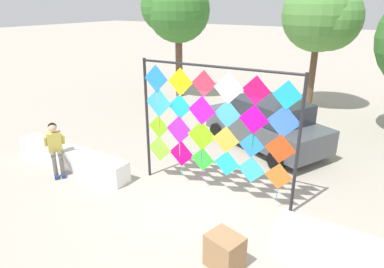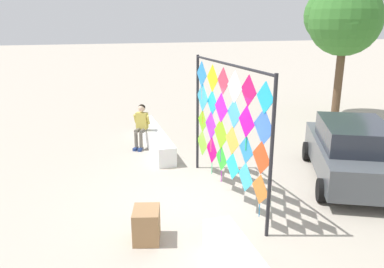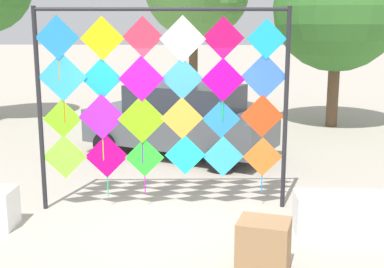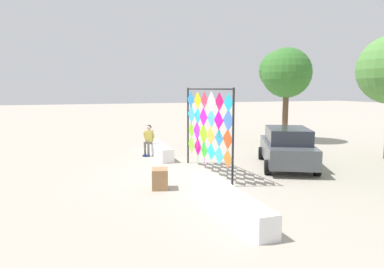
{
  "view_description": "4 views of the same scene",
  "coord_description": "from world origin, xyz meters",
  "px_view_note": "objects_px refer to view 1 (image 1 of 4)",
  "views": [
    {
      "loc": [
        3.51,
        -5.81,
        4.35
      ],
      "look_at": [
        -0.25,
        0.19,
        1.61
      ],
      "focal_mm": 32.02,
      "sensor_mm": 36.0,
      "label": 1
    },
    {
      "loc": [
        7.82,
        -2.4,
        3.99
      ],
      "look_at": [
        -0.24,
        -0.08,
        1.48
      ],
      "focal_mm": 36.04,
      "sensor_mm": 36.0,
      "label": 2
    },
    {
      "loc": [
        0.88,
        -7.21,
        2.88
      ],
      "look_at": [
        0.51,
        0.67,
        1.19
      ],
      "focal_mm": 49.1,
      "sensor_mm": 36.0,
      "label": 3
    },
    {
      "loc": [
        11.62,
        -3.86,
        3.08
      ],
      "look_at": [
        0.04,
        0.08,
        1.47
      ],
      "focal_mm": 32.34,
      "sensor_mm": 36.0,
      "label": 4
    }
  ],
  "objects_px": {
    "parked_car": "(266,123)",
    "tree_palm_like": "(324,16)",
    "cardboard_box_large": "(225,251)",
    "seated_vendor": "(55,145)",
    "tree_broadleaf": "(175,10)",
    "kite_display_rack": "(214,121)"
  },
  "relations": [
    {
      "from": "parked_car",
      "to": "tree_palm_like",
      "type": "distance_m",
      "value": 5.98
    },
    {
      "from": "parked_car",
      "to": "cardboard_box_large",
      "type": "relative_size",
      "value": 6.99
    },
    {
      "from": "seated_vendor",
      "to": "tree_broadleaf",
      "type": "distance_m",
      "value": 9.22
    },
    {
      "from": "seated_vendor",
      "to": "tree_broadleaf",
      "type": "height_order",
      "value": "tree_broadleaf"
    },
    {
      "from": "tree_broadleaf",
      "to": "tree_palm_like",
      "type": "height_order",
      "value": "tree_broadleaf"
    },
    {
      "from": "kite_display_rack",
      "to": "tree_palm_like",
      "type": "relative_size",
      "value": 0.71
    },
    {
      "from": "kite_display_rack",
      "to": "seated_vendor",
      "type": "height_order",
      "value": "kite_display_rack"
    },
    {
      "from": "parked_car",
      "to": "tree_broadleaf",
      "type": "xyz_separation_m",
      "value": [
        -6.01,
        3.76,
        3.2
      ]
    },
    {
      "from": "tree_broadleaf",
      "to": "kite_display_rack",
      "type": "bearing_deg",
      "value": -50.08
    },
    {
      "from": "seated_vendor",
      "to": "cardboard_box_large",
      "type": "xyz_separation_m",
      "value": [
        5.41,
        -0.76,
        -0.51
      ]
    },
    {
      "from": "parked_car",
      "to": "cardboard_box_large",
      "type": "xyz_separation_m",
      "value": [
        1.33,
        -5.45,
        -0.48
      ]
    },
    {
      "from": "kite_display_rack",
      "to": "cardboard_box_large",
      "type": "bearing_deg",
      "value": -56.38
    },
    {
      "from": "cardboard_box_large",
      "to": "tree_broadleaf",
      "type": "xyz_separation_m",
      "value": [
        -7.34,
        9.2,
        3.68
      ]
    },
    {
      "from": "kite_display_rack",
      "to": "seated_vendor",
      "type": "relative_size",
      "value": 2.7
    },
    {
      "from": "parked_car",
      "to": "cardboard_box_large",
      "type": "bearing_deg",
      "value": -76.29
    },
    {
      "from": "cardboard_box_large",
      "to": "tree_broadleaf",
      "type": "distance_m",
      "value": 12.33
    },
    {
      "from": "seated_vendor",
      "to": "tree_broadleaf",
      "type": "relative_size",
      "value": 0.26
    },
    {
      "from": "seated_vendor",
      "to": "tree_palm_like",
      "type": "bearing_deg",
      "value": 66.51
    },
    {
      "from": "cardboard_box_large",
      "to": "tree_broadleaf",
      "type": "bearing_deg",
      "value": 128.57
    },
    {
      "from": "tree_broadleaf",
      "to": "cardboard_box_large",
      "type": "bearing_deg",
      "value": -51.43
    },
    {
      "from": "parked_car",
      "to": "cardboard_box_large",
      "type": "distance_m",
      "value": 5.63
    },
    {
      "from": "tree_broadleaf",
      "to": "tree_palm_like",
      "type": "relative_size",
      "value": 1.01
    }
  ]
}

